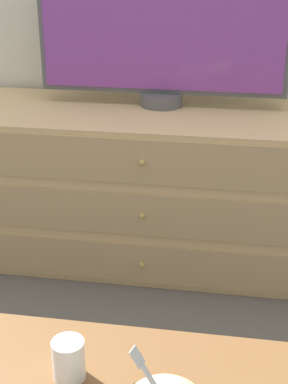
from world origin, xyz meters
name	(u,v)px	position (x,y,z in m)	size (l,w,h in m)	color
ground_plane	(170,222)	(0.00, 0.00, 0.00)	(12.00, 12.00, 0.00)	#56514C
dresser	(153,186)	(-0.04, -0.31, 0.32)	(1.62, 0.57, 0.64)	tan
tv	(163,7)	(-0.02, -0.21, 1.03)	(0.99, 0.17, 0.75)	#515156
drink_cup	(69,362)	(-0.03, -1.59, 0.48)	(0.07, 0.07, 0.09)	beige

